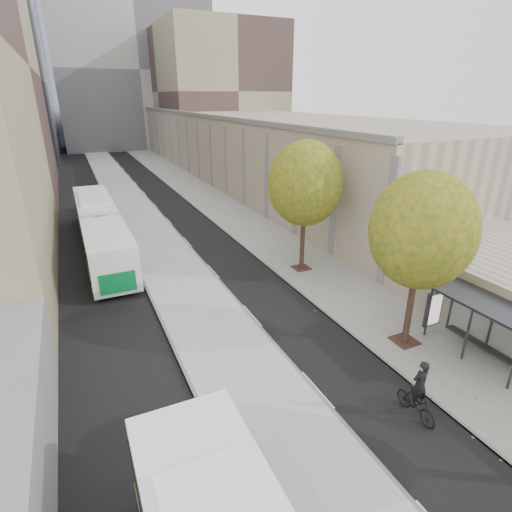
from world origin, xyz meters
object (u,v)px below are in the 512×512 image
cyclist (417,397)px  bus_far (100,228)px  bus_shelter (488,310)px  distant_car (90,206)px

cyclist → bus_far: bearing=111.6°
bus_far → bus_shelter: bearing=-57.3°
bus_shelter → bus_far: (-13.22, 20.13, -0.59)m
bus_far → distant_car: bearing=90.2°
bus_far → cyclist: bearing=-69.8°
bus_shelter → bus_far: size_ratio=0.25×
distant_car → cyclist: bearing=-95.4°
bus_far → cyclist: size_ratio=7.85×
distant_car → bus_far: bearing=-109.1°
bus_shelter → bus_far: bus_far is taller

